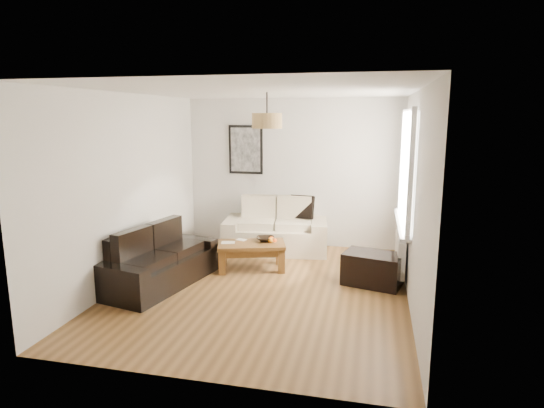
% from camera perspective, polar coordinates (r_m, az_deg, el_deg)
% --- Properties ---
extents(floor, '(4.50, 4.50, 0.00)m').
position_cam_1_polar(floor, '(6.26, -1.24, -10.51)').
color(floor, brown).
rests_on(floor, ground).
extents(ceiling, '(3.80, 4.50, 0.00)m').
position_cam_1_polar(ceiling, '(5.83, -1.35, 13.99)').
color(ceiling, white).
rests_on(ceiling, floor).
extents(wall_back, '(3.80, 0.04, 2.60)m').
position_cam_1_polar(wall_back, '(8.09, 2.60, 3.91)').
color(wall_back, silver).
rests_on(wall_back, floor).
extents(wall_front, '(3.80, 0.04, 2.60)m').
position_cam_1_polar(wall_front, '(3.82, -9.56, -4.26)').
color(wall_front, silver).
rests_on(wall_front, floor).
extents(wall_left, '(0.04, 4.50, 2.60)m').
position_cam_1_polar(wall_left, '(6.63, -17.44, 1.85)').
color(wall_left, silver).
rests_on(wall_left, floor).
extents(wall_right, '(0.04, 4.50, 2.60)m').
position_cam_1_polar(wall_right, '(5.76, 17.39, 0.54)').
color(wall_right, silver).
rests_on(wall_right, floor).
extents(window_bay, '(0.14, 1.90, 1.60)m').
position_cam_1_polar(window_bay, '(6.50, 16.66, 4.40)').
color(window_bay, white).
rests_on(window_bay, wall_right).
extents(radiator, '(0.10, 0.90, 0.52)m').
position_cam_1_polar(radiator, '(6.74, 15.75, -5.94)').
color(radiator, white).
rests_on(radiator, wall_right).
extents(poster, '(0.62, 0.04, 0.87)m').
position_cam_1_polar(poster, '(8.21, -3.30, 6.82)').
color(poster, black).
rests_on(poster, wall_back).
extents(pendant_shade, '(0.40, 0.40, 0.20)m').
position_cam_1_polar(pendant_shade, '(6.12, -0.63, 10.39)').
color(pendant_shade, tan).
rests_on(pendant_shade, ceiling).
extents(loveseat_cream, '(1.85, 1.17, 0.86)m').
position_cam_1_polar(loveseat_cream, '(7.83, 0.47, -2.78)').
color(loveseat_cream, beige).
rests_on(loveseat_cream, floor).
extents(sofa_leather, '(1.19, 1.88, 0.75)m').
position_cam_1_polar(sofa_leather, '(6.48, -14.04, -6.57)').
color(sofa_leather, black).
rests_on(sofa_leather, floor).
extents(coffee_table, '(1.11, 0.81, 0.41)m').
position_cam_1_polar(coffee_table, '(6.95, -2.58, -6.52)').
color(coffee_table, brown).
rests_on(coffee_table, floor).
extents(ottoman, '(0.87, 0.68, 0.44)m').
position_cam_1_polar(ottoman, '(6.48, 12.51, -7.94)').
color(ottoman, black).
rests_on(ottoman, floor).
extents(cushion_left, '(0.39, 0.17, 0.37)m').
position_cam_1_polar(cushion_left, '(8.05, -1.86, -0.23)').
color(cushion_left, black).
rests_on(cushion_left, loveseat_cream).
extents(cushion_right, '(0.41, 0.17, 0.40)m').
position_cam_1_polar(cushion_right, '(7.89, 3.79, -0.38)').
color(cushion_right, black).
rests_on(cushion_right, loveseat_cream).
extents(fruit_bowl, '(0.35, 0.35, 0.07)m').
position_cam_1_polar(fruit_bowl, '(6.97, -0.81, -4.42)').
color(fruit_bowl, black).
rests_on(fruit_bowl, coffee_table).
extents(orange_a, '(0.09, 0.09, 0.08)m').
position_cam_1_polar(orange_a, '(6.87, -0.18, -4.58)').
color(orange_a, orange).
rests_on(orange_a, fruit_bowl).
extents(orange_b, '(0.07, 0.07, 0.06)m').
position_cam_1_polar(orange_b, '(6.87, 0.37, -4.60)').
color(orange_b, '#FF5A15').
rests_on(orange_b, fruit_bowl).
extents(orange_c, '(0.12, 0.12, 0.09)m').
position_cam_1_polar(orange_c, '(6.92, -0.09, -4.48)').
color(orange_c, '#FF6015').
rests_on(orange_c, fruit_bowl).
extents(papers, '(0.23, 0.18, 0.01)m').
position_cam_1_polar(papers, '(6.93, -5.53, -4.83)').
color(papers, silver).
rests_on(papers, coffee_table).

